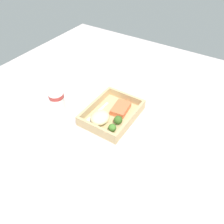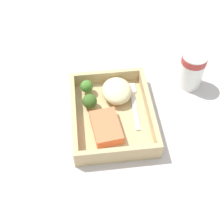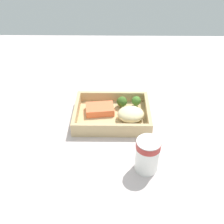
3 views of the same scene
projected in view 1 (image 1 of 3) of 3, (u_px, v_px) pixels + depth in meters
ground_plane at (112, 118)px, 99.39cm from camera, size 160.00×160.00×2.00cm
takeout_tray at (112, 115)px, 98.30cm from camera, size 25.96×20.10×1.20cm
tray_rim at (112, 111)px, 96.66cm from camera, size 25.96×20.10×3.65cm
salmon_fillet at (121, 109)px, 98.97cm from camera, size 10.46×7.62×2.50cm
mashed_potatoes at (100, 118)px, 93.25cm from camera, size 9.07×7.87×4.33cm
broccoli_floret_1 at (118, 120)px, 92.10cm from camera, size 3.77×3.77×4.17cm
broccoli_floret_2 at (112, 128)px, 88.66cm from camera, size 3.35×3.35×4.10cm
fork at (96, 114)px, 97.97cm from camera, size 15.84×2.30×0.44cm
paper_cup at (57, 101)px, 97.69cm from camera, size 6.68×6.68×10.30cm
receipt_slip at (84, 91)px, 112.27cm from camera, size 13.80×15.16×0.24cm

